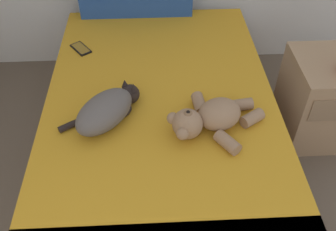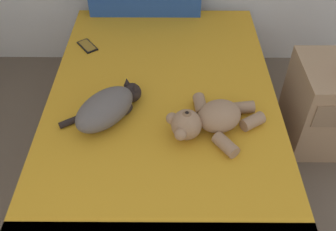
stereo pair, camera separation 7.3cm
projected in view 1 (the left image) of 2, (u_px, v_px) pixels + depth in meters
The scene contains 5 objects.
bed at pixel (161, 135), 2.10m from camera, with size 1.25×2.03×0.47m.
cat at pixel (107, 110), 1.79m from camera, with size 0.41×0.39×0.15m.
teddy_bear at pixel (210, 118), 1.76m from camera, with size 0.48×0.40×0.15m.
cell_phone at pixel (81, 49), 2.28m from camera, with size 0.15×0.16×0.01m.
nightstand at pixel (325, 99), 2.26m from camera, with size 0.46×0.48×0.54m.
Camera 1 is at (1.40, 1.37, 1.76)m, focal length 40.03 mm.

